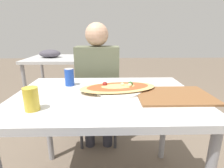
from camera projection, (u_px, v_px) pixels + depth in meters
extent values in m
cube|color=silver|center=(106.00, 97.00, 1.11)|extent=(1.15, 0.81, 0.04)
cylinder|color=#99999E|center=(48.00, 124.00, 1.55)|extent=(0.05, 0.05, 0.73)
cylinder|color=#99999E|center=(164.00, 123.00, 1.57)|extent=(0.05, 0.05, 0.73)
cube|color=#2D3851|center=(99.00, 102.00, 1.84)|extent=(0.40, 0.40, 0.04)
cube|color=#2D3851|center=(99.00, 75.00, 1.94)|extent=(0.38, 0.03, 0.46)
cylinder|color=#38383D|center=(115.00, 130.00, 1.74)|extent=(0.03, 0.03, 0.42)
cylinder|color=#38383D|center=(81.00, 130.00, 1.74)|extent=(0.03, 0.03, 0.42)
cylinder|color=#38383D|center=(114.00, 115.00, 2.07)|extent=(0.03, 0.03, 0.42)
cylinder|color=#38383D|center=(85.00, 115.00, 2.06)|extent=(0.03, 0.03, 0.42)
cylinder|color=#2D2D38|center=(107.00, 126.00, 1.79)|extent=(0.10, 0.10, 0.46)
cylinder|color=#2D2D38|center=(89.00, 126.00, 1.78)|extent=(0.10, 0.10, 0.46)
cube|color=#60664C|center=(98.00, 75.00, 1.72)|extent=(0.41, 0.22, 0.56)
sphere|color=tan|center=(97.00, 34.00, 1.61)|extent=(0.22, 0.22, 0.22)
cylinder|color=white|center=(118.00, 90.00, 1.16)|extent=(0.32, 0.32, 0.01)
ellipsoid|color=#E0AD66|center=(118.00, 87.00, 1.16)|extent=(0.54, 0.32, 0.02)
ellipsoid|color=#C14C28|center=(118.00, 86.00, 1.16)|extent=(0.44, 0.27, 0.01)
sphere|color=#335928|center=(130.00, 84.00, 1.18)|extent=(0.04, 0.04, 0.04)
sphere|color=beige|center=(122.00, 85.00, 1.17)|extent=(0.03, 0.03, 0.03)
sphere|color=beige|center=(130.00, 86.00, 1.14)|extent=(0.03, 0.03, 0.03)
sphere|color=maroon|center=(105.00, 84.00, 1.18)|extent=(0.03, 0.03, 0.03)
cylinder|color=#1E47B2|center=(69.00, 77.00, 1.27)|extent=(0.07, 0.07, 0.12)
cylinder|color=silver|center=(69.00, 69.00, 1.25)|extent=(0.06, 0.06, 0.00)
cylinder|color=gold|center=(31.00, 99.00, 0.86)|extent=(0.07, 0.07, 0.12)
cube|color=brown|center=(174.00, 95.00, 1.07)|extent=(0.45, 0.32, 0.01)
cube|color=silver|center=(65.00, 59.00, 2.70)|extent=(1.10, 0.80, 0.04)
ellipsoid|color=#4C4751|center=(50.00, 54.00, 2.67)|extent=(0.32, 0.24, 0.12)
cylinder|color=#99999E|center=(26.00, 90.00, 2.47)|extent=(0.05, 0.05, 0.73)
cylinder|color=#99999E|center=(96.00, 89.00, 2.49)|extent=(0.05, 0.05, 0.73)
cylinder|color=#99999E|center=(43.00, 77.00, 3.14)|extent=(0.05, 0.05, 0.73)
cylinder|color=#99999E|center=(99.00, 77.00, 3.16)|extent=(0.05, 0.05, 0.73)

